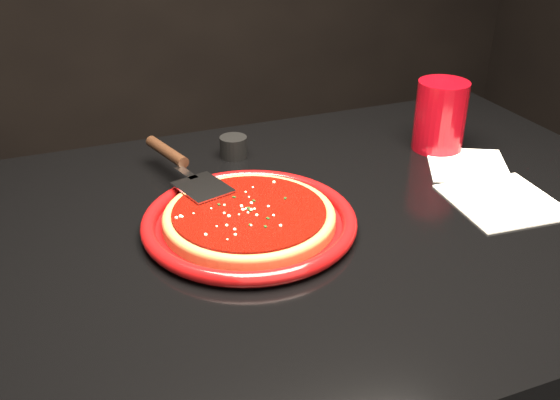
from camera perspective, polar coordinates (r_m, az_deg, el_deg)
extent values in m
cube|color=black|center=(1.17, 1.97, -17.80)|extent=(1.20, 0.80, 0.75)
cylinder|color=maroon|center=(0.91, -2.81, -1.95)|extent=(0.37, 0.37, 0.02)
cylinder|color=brown|center=(0.91, -2.82, -1.75)|extent=(0.30, 0.30, 0.01)
torus|color=brown|center=(0.91, -2.83, -1.41)|extent=(0.30, 0.30, 0.02)
cylinder|color=#6A0803|center=(0.91, -2.84, -1.16)|extent=(0.26, 0.26, 0.01)
cylinder|color=maroon|center=(1.19, 14.44, 7.45)|extent=(0.09, 0.09, 0.13)
cube|color=white|center=(1.05, 19.71, -0.10)|extent=(0.17, 0.17, 0.00)
cube|color=white|center=(1.15, 16.78, 3.06)|extent=(0.19, 0.19, 0.00)
cylinder|color=black|center=(1.14, -4.27, 4.87)|extent=(0.06, 0.06, 0.04)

